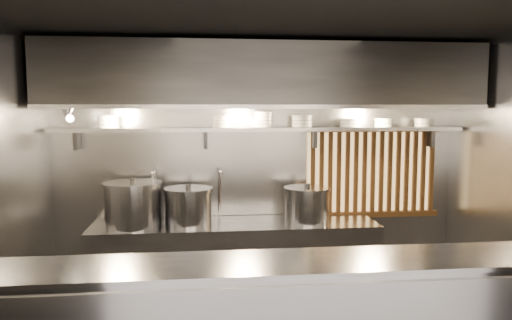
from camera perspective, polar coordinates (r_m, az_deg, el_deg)
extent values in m
plane|color=black|center=(4.14, 2.94, 15.58)|extent=(4.50, 4.50, 0.00)
plane|color=gray|center=(5.61, 0.37, -1.29)|extent=(4.50, 0.00, 4.50)
cube|color=gray|center=(3.30, 5.52, -11.56)|extent=(4.50, 0.56, 0.03)
cube|color=gray|center=(5.43, -2.38, -11.83)|extent=(3.00, 0.70, 0.90)
cube|color=gray|center=(5.39, 0.60, 3.53)|extent=(4.40, 0.34, 0.04)
cube|color=#2D2D30|center=(5.18, 0.91, 9.47)|extent=(4.40, 0.80, 0.65)
cube|color=gray|center=(4.77, 1.52, 6.10)|extent=(4.40, 0.03, 0.04)
cube|color=#ECBA6A|center=(5.89, 13.05, -1.30)|extent=(1.50, 0.02, 0.92)
cube|color=brown|center=(5.80, 13.33, 3.45)|extent=(1.56, 0.06, 0.06)
cube|color=brown|center=(5.93, 13.10, -6.06)|extent=(1.56, 0.06, 0.06)
cube|color=brown|center=(5.65, 6.51, -1.49)|extent=(0.04, 0.04, 0.92)
cube|color=brown|center=(5.67, 7.49, -1.47)|extent=(0.04, 0.04, 0.92)
cube|color=brown|center=(5.70, 8.47, -1.45)|extent=(0.04, 0.04, 0.92)
cube|color=brown|center=(5.72, 9.44, -1.43)|extent=(0.04, 0.04, 0.92)
cube|color=brown|center=(5.75, 10.40, -1.41)|extent=(0.04, 0.04, 0.92)
cube|color=brown|center=(5.78, 11.35, -1.40)|extent=(0.04, 0.04, 0.92)
cube|color=brown|center=(5.81, 12.28, -1.38)|extent=(0.04, 0.04, 0.92)
cube|color=brown|center=(5.84, 13.21, -1.36)|extent=(0.04, 0.04, 0.92)
cube|color=brown|center=(5.88, 14.13, -1.34)|extent=(0.04, 0.04, 0.92)
cube|color=brown|center=(5.91, 15.04, -1.32)|extent=(0.04, 0.04, 0.92)
cube|color=brown|center=(5.95, 15.94, -1.30)|extent=(0.04, 0.04, 0.92)
cube|color=brown|center=(5.99, 16.82, -1.28)|extent=(0.04, 0.04, 0.92)
cube|color=brown|center=(6.03, 17.69, -1.26)|extent=(0.04, 0.04, 0.92)
cube|color=brown|center=(6.07, 18.56, -1.24)|extent=(0.04, 0.04, 0.92)
cube|color=brown|center=(6.11, 19.40, -1.22)|extent=(0.04, 0.04, 0.92)
cylinder|color=silver|center=(5.58, -11.41, -3.64)|extent=(0.03, 0.03, 0.48)
sphere|color=silver|center=(5.54, -11.47, -1.19)|extent=(0.04, 0.04, 0.04)
cylinder|color=silver|center=(5.41, -11.58, -1.36)|extent=(0.03, 0.26, 0.03)
sphere|color=silver|center=(5.28, -11.71, -1.54)|extent=(0.04, 0.04, 0.04)
cylinder|color=silver|center=(5.29, -11.69, -2.29)|extent=(0.03, 0.03, 0.14)
cylinder|color=silver|center=(5.56, -4.19, -3.57)|extent=(0.03, 0.03, 0.48)
sphere|color=silver|center=(5.52, -4.21, -1.11)|extent=(0.04, 0.04, 0.04)
cylinder|color=silver|center=(5.39, -4.16, -1.28)|extent=(0.03, 0.26, 0.03)
sphere|color=silver|center=(5.27, -4.10, -1.45)|extent=(0.04, 0.04, 0.04)
cylinder|color=silver|center=(5.27, -4.10, -2.21)|extent=(0.03, 0.03, 0.14)
cone|color=gray|center=(5.03, -20.79, 5.14)|extent=(0.25, 0.27, 0.20)
sphere|color=#FFE0B2|center=(5.01, -20.49, 4.47)|extent=(0.07, 0.07, 0.07)
cylinder|color=#2D2D30|center=(5.13, -20.55, 6.05)|extent=(0.02, 0.22, 0.02)
cylinder|color=#2D2D30|center=(5.26, -0.33, 5.22)|extent=(0.01, 0.01, 0.12)
sphere|color=#FFE0B2|center=(5.26, -0.33, 4.35)|extent=(0.09, 0.09, 0.09)
cylinder|color=gray|center=(5.25, -7.71, -5.41)|extent=(0.60, 0.60, 0.35)
cylinder|color=gray|center=(5.22, -7.74, -3.34)|extent=(0.64, 0.64, 0.03)
cylinder|color=#2D2D30|center=(5.21, -7.75, -2.96)|extent=(0.06, 0.06, 0.04)
cylinder|color=gray|center=(5.26, -13.88, -5.10)|extent=(0.71, 0.71, 0.43)
cylinder|color=gray|center=(5.22, -13.95, -2.62)|extent=(0.75, 0.75, 0.03)
cylinder|color=#2D2D30|center=(5.22, -13.96, -2.24)|extent=(0.06, 0.06, 0.04)
cylinder|color=gray|center=(5.33, 5.84, -5.27)|extent=(0.60, 0.60, 0.34)
cylinder|color=gray|center=(5.30, 5.86, -3.29)|extent=(0.64, 0.64, 0.03)
cylinder|color=#2D2D30|center=(5.30, 5.87, -2.91)|extent=(0.06, 0.06, 0.04)
cylinder|color=white|center=(5.43, -16.49, 3.73)|extent=(0.22, 0.22, 0.03)
cylinder|color=white|center=(5.43, -16.50, 4.13)|extent=(0.22, 0.22, 0.03)
cylinder|color=white|center=(5.43, -16.51, 4.53)|extent=(0.22, 0.22, 0.03)
cylinder|color=white|center=(5.43, -16.52, 4.83)|extent=(0.24, 0.24, 0.01)
cylinder|color=white|center=(5.36, -3.90, 3.93)|extent=(0.20, 0.20, 0.03)
cylinder|color=white|center=(5.36, -3.91, 4.34)|extent=(0.20, 0.20, 0.03)
cylinder|color=white|center=(5.35, -3.91, 4.75)|extent=(0.20, 0.20, 0.03)
cylinder|color=white|center=(5.35, -3.91, 5.05)|extent=(0.21, 0.21, 0.01)
cylinder|color=white|center=(5.39, 0.87, 3.96)|extent=(0.20, 0.20, 0.03)
cylinder|color=white|center=(5.39, 0.87, 4.36)|extent=(0.20, 0.20, 0.03)
cylinder|color=white|center=(5.39, 0.87, 4.77)|extent=(0.20, 0.20, 0.03)
cylinder|color=white|center=(5.39, 0.87, 5.17)|extent=(0.20, 0.20, 0.03)
cylinder|color=white|center=(5.39, 0.87, 5.47)|extent=(0.22, 0.22, 0.01)
cylinder|color=white|center=(5.46, 5.24, 3.96)|extent=(0.22, 0.22, 0.03)
cylinder|color=white|center=(5.46, 5.25, 4.36)|extent=(0.22, 0.22, 0.03)
cylinder|color=white|center=(5.46, 5.25, 4.76)|extent=(0.22, 0.22, 0.03)
cylinder|color=white|center=(5.46, 5.25, 5.05)|extent=(0.23, 0.23, 0.01)
cylinder|color=white|center=(5.60, 10.73, 3.93)|extent=(0.23, 0.23, 0.03)
cylinder|color=white|center=(5.60, 10.74, 4.32)|extent=(0.23, 0.23, 0.03)
cylinder|color=white|center=(5.60, 10.74, 4.60)|extent=(0.25, 0.25, 0.01)
cylinder|color=white|center=(5.72, 14.32, 3.89)|extent=(0.18, 0.18, 0.03)
cylinder|color=white|center=(5.72, 14.33, 4.27)|extent=(0.18, 0.18, 0.03)
cylinder|color=white|center=(5.72, 14.34, 4.55)|extent=(0.20, 0.20, 0.01)
cylinder|color=white|center=(5.91, 18.65, 3.82)|extent=(0.20, 0.20, 0.03)
cylinder|color=white|center=(5.91, 18.67, 4.19)|extent=(0.20, 0.20, 0.03)
cylinder|color=white|center=(5.91, 18.67, 4.46)|extent=(0.22, 0.22, 0.01)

